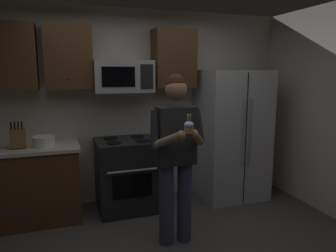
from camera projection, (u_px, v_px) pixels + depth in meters
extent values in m
cube|color=beige|center=(131.00, 107.00, 4.37)|extent=(4.40, 0.10, 2.60)
cube|color=black|center=(127.00, 175.00, 4.11)|extent=(0.76, 0.66, 0.92)
cube|color=black|center=(133.00, 186.00, 3.80)|extent=(0.48, 0.01, 0.28)
cylinder|color=#99999E|center=(133.00, 171.00, 3.74)|extent=(0.60, 0.03, 0.03)
cylinder|color=black|center=(114.00, 143.00, 3.84)|extent=(0.18, 0.18, 0.01)
cylinder|color=black|center=(143.00, 141.00, 3.95)|extent=(0.18, 0.18, 0.01)
cylinder|color=black|center=(110.00, 138.00, 4.10)|extent=(0.18, 0.18, 0.01)
cylinder|color=black|center=(137.00, 137.00, 4.21)|extent=(0.18, 0.18, 0.01)
cube|color=#9EA0A5|center=(123.00, 76.00, 4.00)|extent=(0.74, 0.40, 0.40)
cube|color=black|center=(119.00, 77.00, 3.78)|extent=(0.40, 0.01, 0.24)
cube|color=black|center=(147.00, 77.00, 3.89)|extent=(0.16, 0.01, 0.30)
cube|color=#B7BABF|center=(232.00, 135.00, 4.46)|extent=(0.90, 0.72, 1.80)
cylinder|color=gray|center=(243.00, 133.00, 4.08)|extent=(0.02, 0.02, 0.90)
cylinder|color=gray|center=(250.00, 132.00, 4.11)|extent=(0.02, 0.02, 0.90)
cube|color=black|center=(246.00, 140.00, 4.12)|extent=(0.01, 0.01, 1.74)
cube|color=#4C301C|center=(68.00, 57.00, 3.81)|extent=(0.55, 0.34, 0.76)
sphere|color=brown|center=(70.00, 79.00, 3.68)|extent=(0.03, 0.03, 0.03)
cube|color=#4C301C|center=(174.00, 59.00, 4.23)|extent=(0.55, 0.34, 0.76)
sphere|color=brown|center=(178.00, 78.00, 4.11)|extent=(0.03, 0.03, 0.03)
cube|color=#4C301C|center=(18.00, 187.00, 3.72)|extent=(1.40, 0.62, 0.88)
cube|color=beige|center=(14.00, 149.00, 3.64)|extent=(1.44, 0.66, 0.04)
cube|color=brown|center=(18.00, 139.00, 3.59)|extent=(0.16, 0.15, 0.24)
cylinder|color=black|center=(11.00, 126.00, 3.53)|extent=(0.02, 0.04, 0.09)
cylinder|color=black|center=(15.00, 126.00, 3.54)|extent=(0.02, 0.04, 0.09)
cylinder|color=black|center=(18.00, 125.00, 3.55)|extent=(0.02, 0.04, 0.09)
cylinder|color=black|center=(22.00, 125.00, 3.56)|extent=(0.02, 0.04, 0.09)
cylinder|color=white|center=(44.00, 142.00, 3.68)|extent=(0.25, 0.25, 0.11)
torus|color=white|center=(44.00, 137.00, 3.68)|extent=(0.26, 0.26, 0.01)
cylinder|color=#383F59|center=(166.00, 204.00, 3.26)|extent=(0.15, 0.15, 0.86)
cylinder|color=#383F59|center=(184.00, 202.00, 3.32)|extent=(0.15, 0.15, 0.86)
cube|color=#262628|center=(176.00, 135.00, 3.17)|extent=(0.38, 0.22, 0.58)
sphere|color=#A37556|center=(176.00, 89.00, 3.09)|extent=(0.22, 0.22, 0.22)
sphere|color=#382314|center=(176.00, 84.00, 3.09)|extent=(0.20, 0.20, 0.20)
cylinder|color=#262628|center=(155.00, 128.00, 3.05)|extent=(0.15, 0.18, 0.35)
cylinder|color=#A37556|center=(168.00, 140.00, 2.94)|extent=(0.26, 0.33, 0.21)
sphere|color=#A37556|center=(182.00, 135.00, 2.84)|extent=(0.09, 0.09, 0.09)
cylinder|color=#262628|center=(198.00, 125.00, 3.19)|extent=(0.15, 0.18, 0.35)
cylinder|color=#A37556|center=(197.00, 138.00, 3.04)|extent=(0.26, 0.33, 0.21)
sphere|color=#A37556|center=(194.00, 134.00, 2.88)|extent=(0.09, 0.09, 0.09)
cylinder|color=#A87F56|center=(189.00, 130.00, 2.83)|extent=(0.08, 0.08, 0.06)
ellipsoid|color=silver|center=(189.00, 125.00, 2.82)|extent=(0.09, 0.09, 0.06)
cylinder|color=#4CBF66|center=(190.00, 119.00, 2.82)|extent=(0.01, 0.01, 0.06)
ellipsoid|color=#FFD159|center=(190.00, 115.00, 2.81)|extent=(0.01, 0.01, 0.02)
cylinder|color=#F2D84C|center=(188.00, 119.00, 2.82)|extent=(0.01, 0.01, 0.06)
ellipsoid|color=#FFD159|center=(188.00, 115.00, 2.82)|extent=(0.01, 0.01, 0.02)
cylinder|color=#4C7FE5|center=(189.00, 120.00, 2.80)|extent=(0.01, 0.01, 0.06)
ellipsoid|color=#FFD159|center=(189.00, 115.00, 2.79)|extent=(0.01, 0.01, 0.02)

